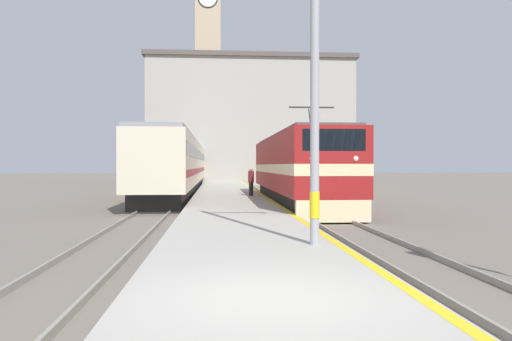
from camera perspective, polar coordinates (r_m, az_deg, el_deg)
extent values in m
plane|color=#70665B|center=(36.82, -3.34, -2.76)|extent=(200.00, 200.00, 0.00)
cube|color=#ADA89E|center=(31.82, -3.15, -2.96)|extent=(4.27, 140.00, 0.36)
cube|color=yellow|center=(31.92, 0.42, -2.62)|extent=(0.20, 140.00, 0.00)
cube|color=#70665B|center=(32.10, 3.04, -3.24)|extent=(2.84, 140.00, 0.02)
cube|color=gray|center=(32.01, 1.76, -3.10)|extent=(0.07, 140.00, 0.14)
cube|color=gray|center=(32.20, 4.31, -3.08)|extent=(0.07, 140.00, 0.14)
cube|color=#70665B|center=(31.94, -9.51, -3.26)|extent=(2.83, 140.00, 0.02)
cube|color=gray|center=(32.00, -10.79, -3.11)|extent=(0.07, 140.00, 0.14)
cube|color=gray|center=(31.88, -8.23, -3.12)|extent=(0.07, 140.00, 0.14)
cube|color=black|center=(26.69, 4.59, -3.07)|extent=(2.46, 15.89, 0.90)
cube|color=maroon|center=(26.64, 4.59, 0.82)|extent=(2.90, 17.28, 2.72)
cube|color=beige|center=(26.64, 4.59, 0.24)|extent=(2.92, 17.30, 0.44)
cube|color=beige|center=(18.38, 8.81, -4.60)|extent=(2.75, 0.30, 0.81)
cube|color=black|center=(18.24, 8.88, 3.47)|extent=(2.32, 0.12, 0.80)
sphere|color=white|center=(18.01, 6.44, 1.36)|extent=(0.20, 0.20, 0.20)
sphere|color=white|center=(18.38, 11.33, 1.33)|extent=(0.20, 0.20, 0.20)
cube|color=#4C4C51|center=(26.68, 4.59, 3.88)|extent=(2.61, 16.41, 0.12)
cylinder|color=#333333|center=(22.14, 6.52, 6.00)|extent=(0.06, 0.63, 1.03)
cylinder|color=#333333|center=(22.82, 6.18, 5.84)|extent=(0.06, 0.63, 1.03)
cube|color=#262626|center=(22.53, 6.35, 7.18)|extent=(2.03, 0.08, 0.06)
cube|color=black|center=(40.82, -8.43, -1.80)|extent=(2.47, 37.01, 0.90)
cube|color=beige|center=(40.78, -8.43, 0.87)|extent=(2.90, 38.55, 2.91)
cube|color=black|center=(40.79, -8.43, 1.69)|extent=(2.92, 37.78, 0.64)
cube|color=maroon|center=(40.78, -8.43, 0.05)|extent=(2.92, 37.78, 0.36)
cube|color=gray|center=(40.82, -8.44, 3.05)|extent=(2.67, 38.55, 0.20)
cylinder|color=#9E9EA3|center=(11.65, 6.73, 13.72)|extent=(0.20, 0.20, 8.89)
cylinder|color=yellow|center=(11.39, 6.71, -3.92)|extent=(0.22, 0.22, 0.60)
cylinder|color=#23232D|center=(29.36, -0.57, -2.13)|extent=(0.26, 0.26, 0.80)
cylinder|color=maroon|center=(29.34, -0.57, -0.71)|extent=(0.34, 0.34, 0.66)
sphere|color=tan|center=(29.33, -0.57, 0.15)|extent=(0.22, 0.22, 0.22)
cube|color=tan|center=(66.58, -5.50, 9.88)|extent=(3.26, 3.26, 25.79)
cube|color=#A8A399|center=(56.96, -0.68, 5.40)|extent=(22.71, 6.71, 13.83)
cube|color=#564C47|center=(58.00, -0.68, 12.47)|extent=(23.31, 7.31, 0.50)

